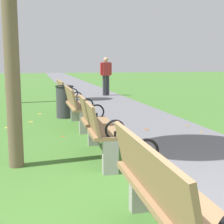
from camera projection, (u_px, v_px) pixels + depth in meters
name	position (u px, v px, depth m)	size (l,w,h in m)	color
paved_walkway	(76.00, 85.00, 20.05)	(2.23, 44.00, 0.02)	slate
park_bench_1	(164.00, 194.00, 2.36)	(0.51, 1.61, 0.90)	#93704C
park_bench_2	(97.00, 127.00, 4.83)	(0.53, 1.62, 0.90)	#93704C
park_bench_3	(77.00, 105.00, 7.16)	(0.48, 1.60, 0.90)	#93704C
park_bench_4	(66.00, 94.00, 9.59)	(0.53, 1.62, 0.90)	#93704C
pedestrian_walking	(106.00, 74.00, 13.61)	(0.52, 0.28, 1.62)	#2D2D38
trash_bin	(65.00, 102.00, 8.36)	(0.48, 0.48, 0.84)	#38383D
scattered_leaves	(90.00, 130.00, 6.80)	(4.58, 12.01, 0.02)	#93511E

